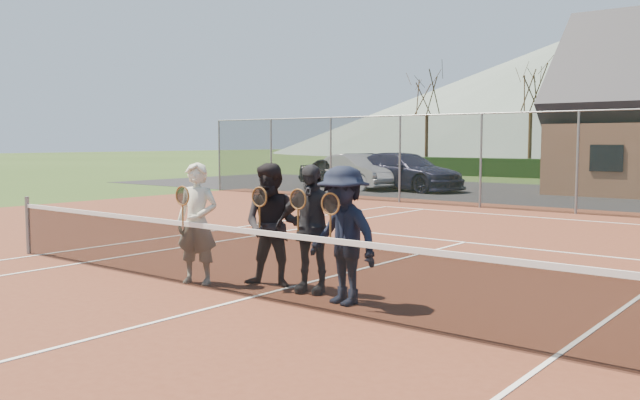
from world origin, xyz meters
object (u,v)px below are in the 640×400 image
object	(u,v)px
car_c	(405,172)
car_a	(340,172)
player_a	(197,223)
player_b	(272,225)
player_c	(311,228)
player_d	(343,235)
car_b	(358,172)
tennis_net	(250,260)

from	to	relation	value
car_c	car_a	bearing A→B (deg)	103.85
player_a	car_a	bearing A→B (deg)	121.08
player_a	player_b	xyz separation A→B (m)	(1.02, 0.53, -0.00)
car_a	car_c	size ratio (longest dim) A/B	0.74
player_c	player_d	distance (m)	0.81
car_b	player_a	bearing A→B (deg)	-131.72
car_a	car_b	size ratio (longest dim) A/B	0.88
player_a	player_b	size ratio (longest dim) A/B	1.00
car_b	tennis_net	distance (m)	21.40
player_c	player_d	world-z (taller)	same
car_c	tennis_net	distance (m)	20.81
car_b	tennis_net	xyz separation A→B (m)	(11.12, -18.29, -0.23)
tennis_net	player_c	distance (m)	0.97
car_a	player_b	distance (m)	21.47
car_a	car_c	world-z (taller)	car_c
car_a	tennis_net	bearing A→B (deg)	-141.79
tennis_net	player_a	distance (m)	1.34
car_c	tennis_net	size ratio (longest dim) A/B	0.48
player_a	player_d	world-z (taller)	same
car_b	player_d	size ratio (longest dim) A/B	2.61
car_b	player_c	distance (m)	20.95
car_b	player_d	bearing A→B (deg)	-125.60
tennis_net	player_d	bearing A→B (deg)	23.67
car_c	player_d	bearing A→B (deg)	-141.57
player_d	player_b	bearing A→B (deg)	171.57
player_a	player_d	bearing A→B (deg)	7.51
car_b	player_b	bearing A→B (deg)	-128.52
tennis_net	player_b	size ratio (longest dim) A/B	6.49
tennis_net	player_c	world-z (taller)	player_c
car_b	car_c	distance (m)	2.17
car_b	tennis_net	bearing A→B (deg)	-128.98
car_a	car_c	distance (m)	3.31
car_a	car_b	world-z (taller)	car_b
player_c	player_a	bearing A→B (deg)	-160.50
tennis_net	player_d	xyz separation A→B (m)	(1.18, 0.52, 0.38)
player_a	player_b	distance (m)	1.15
player_c	car_c	bearing A→B (deg)	117.64
car_c	player_d	world-z (taller)	player_d
tennis_net	player_b	world-z (taller)	player_b
car_a	car_c	bearing A→B (deg)	-80.84
car_b	player_a	distance (m)	20.60
car_b	car_c	xyz separation A→B (m)	(2.12, 0.48, 0.04)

